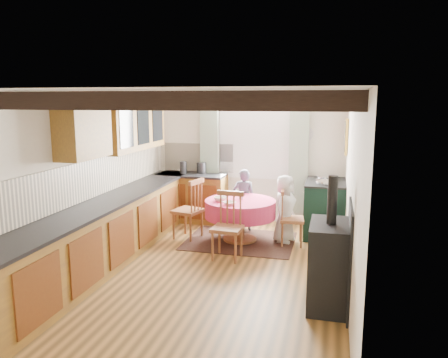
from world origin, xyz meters
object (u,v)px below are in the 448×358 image
(chair_near, at_px, (227,226))
(aga_range, at_px, (325,208))
(dining_table, at_px, (240,221))
(chair_right, at_px, (292,217))
(child_right, at_px, (285,209))
(cup, at_px, (241,196))
(cast_iron_stove, at_px, (330,242))
(child_far, at_px, (244,200))
(chair_left, at_px, (188,208))

(chair_near, distance_m, aga_range, 2.06)
(chair_near, xyz_separation_m, aga_range, (1.36, 1.55, -0.01))
(dining_table, distance_m, chair_right, 0.85)
(child_right, distance_m, cup, 0.75)
(chair_near, xyz_separation_m, cast_iron_stove, (1.47, -1.18, 0.26))
(chair_right, distance_m, cast_iron_stove, 2.17)
(cast_iron_stove, distance_m, child_far, 3.07)
(chair_left, height_order, cup, chair_left)
(chair_near, distance_m, chair_right, 1.23)
(child_right, bearing_deg, cast_iron_stove, -144.85)
(chair_right, xyz_separation_m, aga_range, (0.50, 0.67, 0.03))
(dining_table, bearing_deg, cup, 96.48)
(chair_right, bearing_deg, aga_range, -43.30)
(chair_near, bearing_deg, child_far, 95.16)
(chair_left, distance_m, chair_right, 1.74)
(aga_range, bearing_deg, chair_near, -131.29)
(chair_left, bearing_deg, chair_right, 106.94)
(chair_near, bearing_deg, chair_right, 48.81)
(aga_range, height_order, child_far, child_far)
(aga_range, bearing_deg, dining_table, -151.88)
(cast_iron_stove, xyz_separation_m, child_far, (-1.52, 2.66, -0.20))
(cast_iron_stove, bearing_deg, child_right, 108.87)
(chair_left, xyz_separation_m, chair_right, (1.74, 0.08, -0.06))
(chair_right, height_order, cast_iron_stove, cast_iron_stove)
(dining_table, relative_size, aga_range, 1.11)
(chair_right, bearing_deg, dining_table, 86.64)
(aga_range, xyz_separation_m, child_right, (-0.64, -0.55, 0.08))
(chair_near, distance_m, child_far, 1.48)
(dining_table, height_order, chair_left, chair_left)
(dining_table, bearing_deg, chair_left, -177.73)
(chair_near, relative_size, chair_left, 0.97)
(child_right, bearing_deg, chair_near, 160.19)
(chair_near, distance_m, cast_iron_stove, 1.91)
(chair_left, relative_size, chair_right, 1.12)
(chair_right, distance_m, cup, 0.90)
(chair_left, relative_size, cup, 9.65)
(chair_right, xyz_separation_m, child_right, (-0.13, 0.12, 0.10))
(chair_near, distance_m, cup, 0.97)
(child_far, bearing_deg, cast_iron_stove, 116.55)
(child_right, height_order, cup, child_right)
(cup, bearing_deg, chair_near, -90.34)
(chair_right, bearing_deg, chair_near, 129.18)
(dining_table, xyz_separation_m, child_right, (0.71, 0.16, 0.21))
(dining_table, height_order, chair_right, chair_right)
(aga_range, relative_size, child_right, 0.94)
(chair_right, xyz_separation_m, cast_iron_stove, (0.61, -2.06, 0.30))
(chair_right, bearing_deg, child_right, 41.34)
(dining_table, relative_size, cup, 10.88)
(cast_iron_stove, bearing_deg, chair_right, 106.58)
(chair_right, relative_size, child_right, 0.82)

